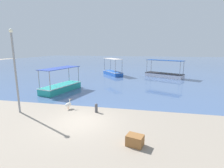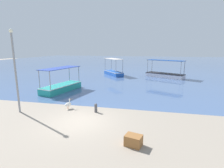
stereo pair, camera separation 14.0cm
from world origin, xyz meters
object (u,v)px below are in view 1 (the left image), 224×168
(lamp_post, at_px, (15,67))
(cargo_crate, at_px, (135,140))
(pelican, at_px, (68,104))
(fishing_boat_near_left, at_px, (113,72))
(fishing_boat_outer, at_px, (164,74))
(mooring_bollard, at_px, (96,108))
(fishing_boat_center, at_px, (61,86))

(lamp_post, relative_size, cargo_crate, 7.49)
(pelican, bearing_deg, cargo_crate, -37.47)
(fishing_boat_near_left, xyz_separation_m, cargo_crate, (5.70, -22.39, -0.27))
(fishing_boat_outer, relative_size, mooring_bollard, 9.06)
(fishing_boat_outer, distance_m, fishing_boat_near_left, 8.83)
(fishing_boat_center, bearing_deg, fishing_boat_near_left, 75.31)
(fishing_boat_near_left, distance_m, fishing_boat_center, 13.21)
(fishing_boat_near_left, height_order, mooring_bollard, fishing_boat_near_left)
(fishing_boat_near_left, bearing_deg, pelican, -89.83)
(fishing_boat_outer, height_order, fishing_boat_near_left, fishing_boat_near_left)
(fishing_boat_outer, bearing_deg, mooring_bollard, -109.64)
(fishing_boat_center, relative_size, mooring_bollard, 7.93)
(fishing_boat_near_left, xyz_separation_m, lamp_post, (-3.24, -19.52, 2.87))
(cargo_crate, bearing_deg, fishing_boat_center, 133.28)
(fishing_boat_near_left, relative_size, cargo_crate, 5.97)
(fishing_boat_near_left, height_order, pelican, fishing_boat_near_left)
(pelican, relative_size, mooring_bollard, 1.14)
(fishing_boat_outer, distance_m, lamp_post, 22.63)
(fishing_boat_center, bearing_deg, pelican, -57.21)
(fishing_boat_outer, bearing_deg, pelican, -116.61)
(mooring_bollard, bearing_deg, fishing_boat_center, 136.23)
(fishing_boat_outer, relative_size, fishing_boat_near_left, 1.30)
(fishing_boat_outer, relative_size, lamp_post, 1.04)
(fishing_boat_near_left, xyz_separation_m, fishing_boat_center, (-3.35, -12.78, -0.01))
(mooring_bollard, bearing_deg, fishing_boat_outer, 70.36)
(mooring_bollard, relative_size, cargo_crate, 0.86)
(lamp_post, bearing_deg, fishing_boat_outer, 57.53)
(fishing_boat_near_left, relative_size, mooring_bollard, 6.97)
(fishing_boat_outer, xyz_separation_m, fishing_boat_center, (-12.16, -12.20, 0.00))
(fishing_boat_outer, distance_m, mooring_bollard, 18.87)
(fishing_boat_outer, bearing_deg, lamp_post, -122.47)
(lamp_post, height_order, cargo_crate, lamp_post)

